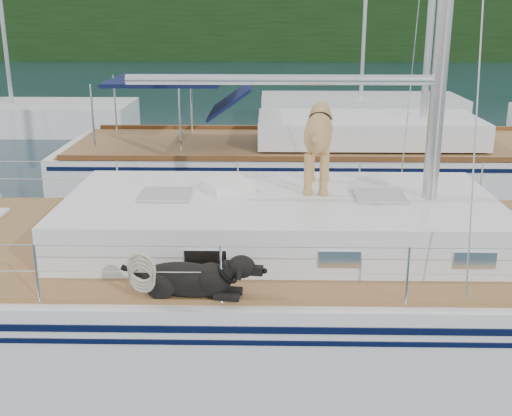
{
  "coord_description": "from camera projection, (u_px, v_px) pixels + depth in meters",
  "views": [
    {
      "loc": [
        0.65,
        -7.47,
        4.0
      ],
      "look_at": [
        0.5,
        0.2,
        1.6
      ],
      "focal_mm": 45.0,
      "sensor_mm": 36.0,
      "label": 1
    }
  ],
  "objects": [
    {
      "name": "ground",
      "position": [
        217.0,
        330.0,
        8.34
      ],
      "size": [
        120.0,
        120.0,
        0.0
      ],
      "primitive_type": "plane",
      "color": "black",
      "rests_on": "ground"
    },
    {
      "name": "tree_line",
      "position": [
        261.0,
        21.0,
        50.39
      ],
      "size": [
        90.0,
        3.0,
        6.0
      ],
      "primitive_type": "cube",
      "color": "black",
      "rests_on": "ground"
    },
    {
      "name": "shore_bank",
      "position": [
        261.0,
        52.0,
        52.25
      ],
      "size": [
        92.0,
        1.0,
        1.2
      ],
      "primitive_type": "cube",
      "color": "#595147",
      "rests_on": "ground"
    },
    {
      "name": "main_sailboat",
      "position": [
        224.0,
        282.0,
        8.13
      ],
      "size": [
        12.0,
        3.83,
        14.01
      ],
      "color": "white",
      "rests_on": "ground"
    },
    {
      "name": "neighbor_sailboat",
      "position": [
        317.0,
        165.0,
        14.39
      ],
      "size": [
        11.0,
        3.5,
        13.3
      ],
      "color": "white",
      "rests_on": "ground"
    },
    {
      "name": "bg_boat_west",
      "position": [
        14.0,
        118.0,
        21.72
      ],
      "size": [
        8.0,
        3.0,
        11.65
      ],
      "color": "white",
      "rests_on": "ground"
    },
    {
      "name": "bg_boat_center",
      "position": [
        360.0,
        110.0,
        23.4
      ],
      "size": [
        7.2,
        3.0,
        11.65
      ],
      "color": "white",
      "rests_on": "ground"
    }
  ]
}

